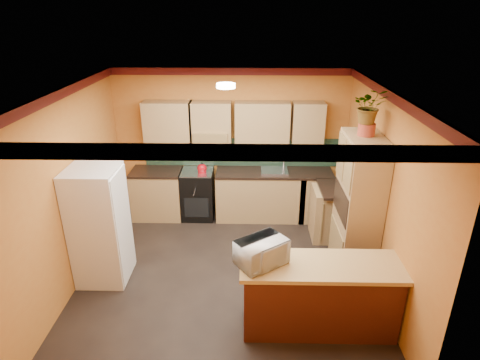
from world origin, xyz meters
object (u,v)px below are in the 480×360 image
Objects in this scene: base_cabinets_back at (232,195)px; stove at (198,194)px; fridge at (99,226)px; pantry at (357,208)px; microwave at (261,252)px; breakfast_bar at (319,298)px.

stove is (-0.62, -0.00, 0.02)m from base_cabinets_back.
fridge is 0.81× the size of pantry.
fridge reaches higher than microwave.
pantry is at bearing 3.74° from microwave.
base_cabinets_back is 2.03× the size of breakfast_bar.
pantry is 3.82× the size of microwave.
microwave is at bearing -23.22° from fridge.
microwave is (-0.71, 0.00, 0.64)m from breakfast_bar.
fridge reaches higher than breakfast_bar.
microwave reaches higher than breakfast_bar.
base_cabinets_back is 2.15× the size of fridge.
pantry reaches higher than breakfast_bar.
stove is at bearing 74.28° from microwave.
pantry reaches higher than base_cabinets_back.
base_cabinets_back is 2.62m from fridge.
pantry is at bearing -34.18° from stove.
base_cabinets_back is 4.01× the size of stove.
stove is 0.54× the size of fridge.
microwave is at bearing -80.81° from base_cabinets_back.
fridge is 0.94× the size of breakfast_bar.
base_cabinets_back is at bearing 137.71° from pantry.
pantry reaches higher than microwave.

